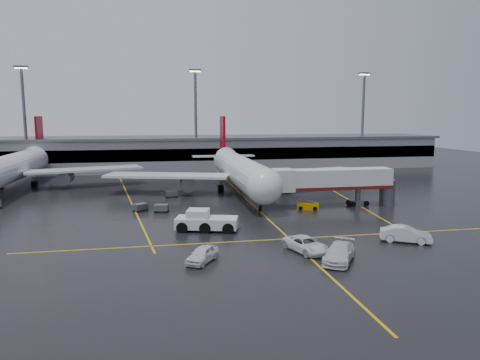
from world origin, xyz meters
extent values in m
plane|color=black|center=(0.00, 0.00, 0.00)|extent=(220.00, 220.00, 0.00)
cube|color=gold|center=(0.00, 0.00, 0.01)|extent=(0.25, 90.00, 0.02)
cube|color=gold|center=(0.00, -22.00, 0.01)|extent=(60.00, 0.25, 0.02)
cube|color=gold|center=(-20.00, 10.00, 0.01)|extent=(9.99, 69.35, 0.02)
cube|color=gold|center=(18.00, 10.00, 0.01)|extent=(7.57, 69.64, 0.02)
cube|color=gray|center=(0.00, 48.00, 4.00)|extent=(120.00, 18.00, 8.00)
cube|color=black|center=(0.00, 39.20, 4.50)|extent=(120.00, 0.40, 3.00)
cube|color=#595B60|center=(0.00, 48.00, 8.30)|extent=(122.00, 19.00, 0.60)
cylinder|color=#595B60|center=(-45.00, 42.00, 12.50)|extent=(0.70, 0.70, 25.00)
cube|color=#595B60|center=(-45.00, 42.00, 25.20)|extent=(3.00, 1.20, 0.50)
cube|color=#FFE5B2|center=(-45.00, 42.00, 24.90)|extent=(2.60, 0.90, 0.20)
cylinder|color=#595B60|center=(-5.00, 42.00, 12.50)|extent=(0.70, 0.70, 25.00)
cube|color=#595B60|center=(-5.00, 42.00, 25.20)|extent=(3.00, 1.20, 0.50)
cube|color=#FFE5B2|center=(-5.00, 42.00, 24.90)|extent=(2.60, 0.90, 0.20)
cylinder|color=#595B60|center=(40.00, 42.00, 12.50)|extent=(0.70, 0.70, 25.00)
cube|color=#595B60|center=(40.00, 42.00, 25.20)|extent=(3.00, 1.20, 0.50)
cube|color=#FFE5B2|center=(40.00, 42.00, 24.90)|extent=(2.60, 0.90, 0.20)
cylinder|color=silver|center=(0.00, 8.00, 4.20)|extent=(5.20, 36.00, 5.20)
sphere|color=silver|center=(0.00, -10.00, 4.20)|extent=(5.20, 5.20, 5.20)
cone|color=silver|center=(0.00, 29.00, 4.80)|extent=(4.94, 8.00, 4.94)
cube|color=maroon|center=(0.00, 30.00, 9.70)|extent=(0.50, 5.50, 8.50)
cube|color=silver|center=(0.00, 29.00, 5.00)|extent=(14.00, 3.00, 0.25)
cube|color=silver|center=(-13.00, 10.00, 3.40)|extent=(22.80, 11.83, 0.40)
cube|color=silver|center=(13.00, 10.00, 3.40)|extent=(22.80, 11.83, 0.40)
cylinder|color=#595B60|center=(-9.50, 9.00, 2.00)|extent=(2.60, 4.50, 2.60)
cylinder|color=#595B60|center=(9.50, 9.00, 2.00)|extent=(2.60, 4.50, 2.60)
cylinder|color=#595B60|center=(0.00, -7.00, 1.00)|extent=(0.56, 0.56, 2.00)
cylinder|color=#595B60|center=(-3.20, 11.00, 1.00)|extent=(0.56, 0.56, 2.00)
cylinder|color=#595B60|center=(3.20, 11.00, 1.00)|extent=(0.56, 0.56, 2.00)
cylinder|color=black|center=(0.00, -7.00, 0.45)|extent=(0.40, 1.10, 1.10)
cylinder|color=black|center=(-3.20, 11.00, 0.55)|extent=(1.00, 1.40, 1.40)
cylinder|color=black|center=(3.20, 11.00, 0.55)|extent=(1.00, 1.40, 1.40)
cylinder|color=silver|center=(-42.00, 20.00, 4.20)|extent=(5.20, 36.00, 5.20)
cone|color=silver|center=(-42.00, 41.00, 4.80)|extent=(4.94, 8.00, 4.94)
cube|color=maroon|center=(-42.00, 42.00, 9.70)|extent=(0.50, 5.50, 8.50)
cube|color=silver|center=(-42.00, 41.00, 5.00)|extent=(14.00, 3.00, 0.25)
cube|color=silver|center=(-29.00, 22.00, 3.40)|extent=(22.80, 11.83, 0.40)
cylinder|color=#595B60|center=(-32.50, 21.00, 2.00)|extent=(2.60, 4.50, 2.60)
cylinder|color=#595B60|center=(-38.80, 23.00, 1.00)|extent=(0.56, 0.56, 2.00)
cylinder|color=black|center=(-45.20, 23.00, 0.55)|extent=(1.00, 1.40, 1.40)
cylinder|color=black|center=(-38.80, 23.00, 0.55)|extent=(1.00, 1.40, 1.40)
cube|color=silver|center=(12.00, -6.00, 4.40)|extent=(18.00, 3.20, 3.00)
cube|color=#52140C|center=(12.00, -6.00, 3.10)|extent=(18.00, 3.30, 0.50)
cube|color=silver|center=(3.80, -6.00, 4.40)|extent=(3.00, 3.40, 3.30)
cylinder|color=#595B60|center=(16.00, -6.00, 1.50)|extent=(0.80, 0.80, 3.00)
cube|color=#595B60|center=(16.00, -6.00, 0.45)|extent=(2.60, 1.60, 0.90)
cylinder|color=#595B60|center=(21.00, -6.00, 2.00)|extent=(2.40, 2.40, 4.00)
cylinder|color=black|center=(14.90, -6.00, 0.45)|extent=(0.90, 1.80, 0.90)
cylinder|color=black|center=(17.10, -6.00, 0.45)|extent=(0.90, 1.80, 0.90)
cube|color=silver|center=(-8.88, -16.42, 0.96)|extent=(8.02, 4.86, 1.29)
cube|color=silver|center=(-9.91, -16.13, 2.03)|extent=(3.15, 3.15, 1.07)
cube|color=black|center=(-9.91, -16.13, 2.03)|extent=(2.84, 2.84, 0.96)
cylinder|color=black|center=(-11.57, -15.68, 0.59)|extent=(2.19, 3.47, 1.39)
cylinder|color=black|center=(-8.88, -16.42, 0.59)|extent=(2.19, 3.47, 1.39)
cylinder|color=black|center=(-6.19, -17.15, 0.59)|extent=(2.19, 3.47, 1.39)
cube|color=#CB8700|center=(7.45, -7.01, 0.49)|extent=(3.45, 2.19, 0.98)
cube|color=#595B60|center=(7.45, -7.01, 1.42)|extent=(3.19, 1.65, 1.12)
cylinder|color=black|center=(6.42, -6.70, 0.27)|extent=(1.03, 1.63, 0.62)
cylinder|color=black|center=(8.47, -7.31, 0.27)|extent=(1.03, 1.63, 0.62)
imported|color=white|center=(0.25, -26.93, 0.78)|extent=(4.22, 6.12, 1.55)
imported|color=silver|center=(2.38, -30.44, 0.86)|extent=(5.29, 6.29, 1.72)
imported|color=silver|center=(12.33, -25.62, 0.90)|extent=(5.73, 4.28, 1.81)
imported|color=white|center=(-10.62, -28.12, 0.76)|extent=(3.93, 4.72, 1.52)
cube|color=#595B60|center=(-14.28, -4.78, 0.65)|extent=(2.23, 1.69, 0.90)
cylinder|color=black|center=(-15.17, -5.10, 0.18)|extent=(0.40, 0.20, 0.40)
cylinder|color=black|center=(-13.60, -5.44, 0.18)|extent=(0.40, 0.20, 0.40)
cylinder|color=black|center=(-14.96, -4.12, 0.18)|extent=(0.40, 0.20, 0.40)
cylinder|color=black|center=(-13.39, -4.46, 0.18)|extent=(0.40, 0.20, 0.40)
cube|color=#595B60|center=(-17.33, -3.54, 0.65)|extent=(2.38, 2.24, 0.90)
cylinder|color=black|center=(-17.67, -4.42, 0.18)|extent=(0.40, 0.20, 0.40)
cylinder|color=black|center=(-16.39, -3.46, 0.18)|extent=(0.40, 0.20, 0.40)
cylinder|color=black|center=(-18.27, -3.62, 0.18)|extent=(0.40, 0.20, 0.40)
cylinder|color=black|center=(-16.99, -2.66, 0.18)|extent=(0.40, 0.20, 0.40)
cube|color=#595B60|center=(-12.43, 7.08, 0.65)|extent=(2.22, 1.68, 0.90)
cylinder|color=black|center=(-13.12, 6.43, 0.18)|extent=(0.40, 0.20, 0.40)
cylinder|color=black|center=(-11.55, 6.75, 0.18)|extent=(0.40, 0.20, 0.40)
cylinder|color=black|center=(-13.32, 7.41, 0.18)|extent=(0.40, 0.20, 0.40)
cylinder|color=black|center=(-11.75, 7.73, 0.18)|extent=(0.40, 0.20, 0.40)
cylinder|color=black|center=(-38.48, 2.52, 0.18)|extent=(0.40, 0.20, 0.40)
cylinder|color=black|center=(-38.80, 3.47, 0.18)|extent=(0.40, 0.20, 0.40)
camera|label=1|loc=(-14.55, -68.54, 13.89)|focal=32.67mm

